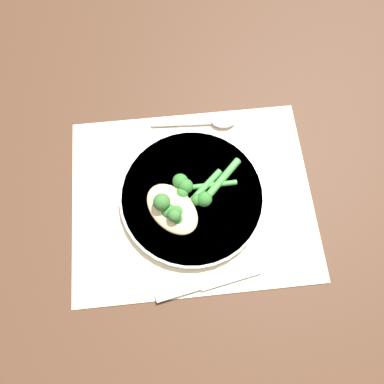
# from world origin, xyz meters

# --- Properties ---
(ground_plane) EXTENTS (3.00, 3.00, 0.00)m
(ground_plane) POSITION_xyz_m (0.00, 0.00, 0.00)
(ground_plane) COLOR #422819
(placemat) EXTENTS (0.43, 0.34, 0.00)m
(placemat) POSITION_xyz_m (0.00, 0.00, 0.00)
(placemat) COLOR beige
(placemat) RESTS_ON ground_plane
(plate) EXTENTS (0.26, 0.26, 0.01)m
(plate) POSITION_xyz_m (0.00, 0.00, 0.01)
(plate) COLOR white
(plate) RESTS_ON placemat
(chicken_fillet) EXTENTS (0.12, 0.13, 0.02)m
(chicken_fillet) POSITION_xyz_m (0.04, 0.03, 0.03)
(chicken_fillet) COLOR tan
(chicken_fillet) RESTS_ON plate
(pesto_dollop_primary) EXTENTS (0.03, 0.03, 0.03)m
(pesto_dollop_primary) POSITION_xyz_m (0.05, 0.02, 0.05)
(pesto_dollop_primary) COLOR #336628
(pesto_dollop_primary) RESTS_ON chicken_fillet
(pesto_dollop_secondary) EXTENTS (0.02, 0.02, 0.02)m
(pesto_dollop_secondary) POSITION_xyz_m (0.03, 0.04, 0.05)
(pesto_dollop_secondary) COLOR #336628
(pesto_dollop_secondary) RESTS_ON chicken_fillet
(broccoli_stalk_right) EXTENTS (0.11, 0.10, 0.03)m
(broccoli_stalk_right) POSITION_xyz_m (0.02, 0.03, 0.03)
(broccoli_stalk_right) COLOR #3D8E38
(broccoli_stalk_right) RESTS_ON plate
(broccoli_stalk_rear) EXTENTS (0.11, 0.04, 0.03)m
(broccoli_stalk_rear) POSITION_xyz_m (0.01, -0.01, 0.03)
(broccoli_stalk_rear) COLOR #3D8E38
(broccoli_stalk_rear) RESTS_ON plate
(broccoli_stalk_left) EXTENTS (0.10, 0.09, 0.03)m
(broccoli_stalk_left) POSITION_xyz_m (-0.03, 0.00, 0.03)
(broccoli_stalk_left) COLOR #3D8E38
(broccoli_stalk_left) RESTS_ON plate
(knife) EXTENTS (0.18, 0.05, 0.01)m
(knife) POSITION_xyz_m (-0.01, 0.15, 0.01)
(knife) COLOR silver
(knife) RESTS_ON placemat
(spoon) EXTENTS (0.16, 0.04, 0.01)m
(spoon) POSITION_xyz_m (-0.06, -0.15, 0.01)
(spoon) COLOR silver
(spoon) RESTS_ON placemat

